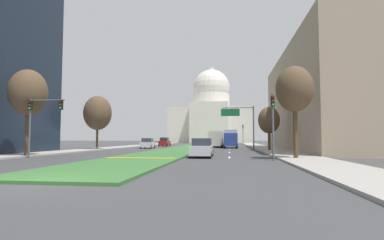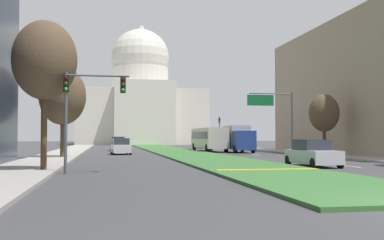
{
  "view_description": "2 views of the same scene",
  "coord_description": "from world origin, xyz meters",
  "px_view_note": "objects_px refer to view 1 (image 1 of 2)",
  "views": [
    {
      "loc": [
        7.01,
        -10.17,
        1.72
      ],
      "look_at": [
        -1.26,
        54.81,
        5.76
      ],
      "focal_mm": 27.62,
      "sensor_mm": 36.0,
      "label": 1
    },
    {
      "loc": [
        -8.34,
        -10.82,
        1.9
      ],
      "look_at": [
        1.17,
        40.64,
        3.76
      ],
      "focal_mm": 43.5,
      "sensor_mm": 36.0,
      "label": 2
    }
  ],
  "objects_px": {
    "sedan_distant": "(165,142)",
    "street_tree_left_near": "(28,93)",
    "traffic_light_near_right": "(273,118)",
    "street_tree_right_mid": "(269,120)",
    "traffic_light_near_left": "(39,114)",
    "overhead_guide_sign": "(242,119)",
    "capitol_building": "(211,116)",
    "traffic_light_far_right": "(243,132)",
    "street_tree_left_mid": "(98,113)",
    "sedan_far_horizon": "(231,142)",
    "city_bus": "(216,138)",
    "sedan_midblock": "(148,144)",
    "street_tree_right_near": "(294,90)",
    "box_truck_delivery": "(231,138)",
    "sedan_lead_stopped": "(202,148)"
  },
  "relations": [
    {
      "from": "sedan_distant",
      "to": "street_tree_left_near",
      "type": "bearing_deg",
      "value": -97.48
    },
    {
      "from": "traffic_light_near_right",
      "to": "sedan_distant",
      "type": "distance_m",
      "value": 42.16
    },
    {
      "from": "street_tree_right_mid",
      "to": "sedan_distant",
      "type": "height_order",
      "value": "street_tree_right_mid"
    },
    {
      "from": "traffic_light_near_left",
      "to": "overhead_guide_sign",
      "type": "height_order",
      "value": "overhead_guide_sign"
    },
    {
      "from": "capitol_building",
      "to": "traffic_light_far_right",
      "type": "xyz_separation_m",
      "value": [
        10.37,
        -40.16,
        -7.12
      ]
    },
    {
      "from": "street_tree_left_near",
      "to": "street_tree_left_mid",
      "type": "xyz_separation_m",
      "value": [
        -0.47,
        15.66,
        -0.57
      ]
    },
    {
      "from": "sedan_far_horizon",
      "to": "city_bus",
      "type": "height_order",
      "value": "city_bus"
    },
    {
      "from": "street_tree_right_mid",
      "to": "traffic_light_near_left",
      "type": "bearing_deg",
      "value": -141.7
    },
    {
      "from": "street_tree_left_near",
      "to": "street_tree_left_mid",
      "type": "bearing_deg",
      "value": 91.73
    },
    {
      "from": "sedan_midblock",
      "to": "sedan_distant",
      "type": "relative_size",
      "value": 1.0
    },
    {
      "from": "street_tree_right_near",
      "to": "city_bus",
      "type": "height_order",
      "value": "street_tree_right_near"
    },
    {
      "from": "box_truck_delivery",
      "to": "traffic_light_near_left",
      "type": "bearing_deg",
      "value": -119.91
    },
    {
      "from": "overhead_guide_sign",
      "to": "street_tree_left_near",
      "type": "distance_m",
      "value": 28.28
    },
    {
      "from": "city_bus",
      "to": "traffic_light_far_right",
      "type": "bearing_deg",
      "value": 72.04
    },
    {
      "from": "street_tree_right_mid",
      "to": "sedan_midblock",
      "type": "distance_m",
      "value": 20.96
    },
    {
      "from": "street_tree_left_near",
      "to": "city_bus",
      "type": "relative_size",
      "value": 0.74
    },
    {
      "from": "sedan_midblock",
      "to": "street_tree_right_mid",
      "type": "bearing_deg",
      "value": -22.16
    },
    {
      "from": "traffic_light_near_right",
      "to": "street_tree_right_near",
      "type": "height_order",
      "value": "street_tree_right_near"
    },
    {
      "from": "traffic_light_far_right",
      "to": "box_truck_delivery",
      "type": "height_order",
      "value": "traffic_light_far_right"
    },
    {
      "from": "overhead_guide_sign",
      "to": "city_bus",
      "type": "bearing_deg",
      "value": 109.2
    },
    {
      "from": "sedan_lead_stopped",
      "to": "capitol_building",
      "type": "bearing_deg",
      "value": 92.91
    },
    {
      "from": "sedan_midblock",
      "to": "street_tree_left_mid",
      "type": "bearing_deg",
      "value": -123.03
    },
    {
      "from": "street_tree_left_mid",
      "to": "sedan_lead_stopped",
      "type": "bearing_deg",
      "value": -40.01
    },
    {
      "from": "overhead_guide_sign",
      "to": "city_bus",
      "type": "distance_m",
      "value": 13.49
    },
    {
      "from": "street_tree_right_mid",
      "to": "sedan_distant",
      "type": "relative_size",
      "value": 1.42
    },
    {
      "from": "sedan_distant",
      "to": "traffic_light_far_right",
      "type": "bearing_deg",
      "value": 37.8
    },
    {
      "from": "sedan_midblock",
      "to": "sedan_lead_stopped",
      "type": "bearing_deg",
      "value": -62.78
    },
    {
      "from": "sedan_lead_stopped",
      "to": "sedan_distant",
      "type": "relative_size",
      "value": 1.11
    },
    {
      "from": "street_tree_right_mid",
      "to": "sedan_lead_stopped",
      "type": "height_order",
      "value": "street_tree_right_mid"
    },
    {
      "from": "sedan_distant",
      "to": "street_tree_left_mid",
      "type": "bearing_deg",
      "value": -104.08
    },
    {
      "from": "traffic_light_near_left",
      "to": "overhead_guide_sign",
      "type": "distance_m",
      "value": 27.78
    },
    {
      "from": "street_tree_left_near",
      "to": "street_tree_right_near",
      "type": "xyz_separation_m",
      "value": [
        23.91,
        -0.4,
        -0.28
      ]
    },
    {
      "from": "traffic_light_near_left",
      "to": "city_bus",
      "type": "relative_size",
      "value": 0.47
    },
    {
      "from": "overhead_guide_sign",
      "to": "city_bus",
      "type": "height_order",
      "value": "overhead_guide_sign"
    },
    {
      "from": "street_tree_right_mid",
      "to": "street_tree_left_mid",
      "type": "bearing_deg",
      "value": -179.33
    },
    {
      "from": "sedan_lead_stopped",
      "to": "sedan_far_horizon",
      "type": "height_order",
      "value": "sedan_far_horizon"
    },
    {
      "from": "sedan_lead_stopped",
      "to": "sedan_distant",
      "type": "distance_m",
      "value": 36.81
    },
    {
      "from": "box_truck_delivery",
      "to": "overhead_guide_sign",
      "type": "bearing_deg",
      "value": -78.67
    },
    {
      "from": "traffic_light_far_right",
      "to": "sedan_midblock",
      "type": "bearing_deg",
      "value": -123.13
    },
    {
      "from": "traffic_light_near_left",
      "to": "traffic_light_far_right",
      "type": "bearing_deg",
      "value": 68.85
    },
    {
      "from": "street_tree_left_mid",
      "to": "box_truck_delivery",
      "type": "height_order",
      "value": "street_tree_left_mid"
    },
    {
      "from": "traffic_light_far_right",
      "to": "sedan_midblock",
      "type": "xyz_separation_m",
      "value": [
        -17.19,
        -26.35,
        -2.51
      ]
    },
    {
      "from": "traffic_light_near_right",
      "to": "overhead_guide_sign",
      "type": "relative_size",
      "value": 0.8
    },
    {
      "from": "sedan_distant",
      "to": "city_bus",
      "type": "relative_size",
      "value": 0.38
    },
    {
      "from": "traffic_light_near_right",
      "to": "overhead_guide_sign",
      "type": "distance_m",
      "value": 21.24
    },
    {
      "from": "traffic_light_near_left",
      "to": "sedan_far_horizon",
      "type": "height_order",
      "value": "traffic_light_near_left"
    },
    {
      "from": "overhead_guide_sign",
      "to": "sedan_lead_stopped",
      "type": "bearing_deg",
      "value": -103.73
    },
    {
      "from": "sedan_far_horizon",
      "to": "box_truck_delivery",
      "type": "bearing_deg",
      "value": -90.18
    },
    {
      "from": "sedan_lead_stopped",
      "to": "sedan_midblock",
      "type": "bearing_deg",
      "value": 117.22
    },
    {
      "from": "sedan_lead_stopped",
      "to": "sedan_distant",
      "type": "xyz_separation_m",
      "value": [
        -11.27,
        35.04,
        0.06
      ]
    }
  ]
}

